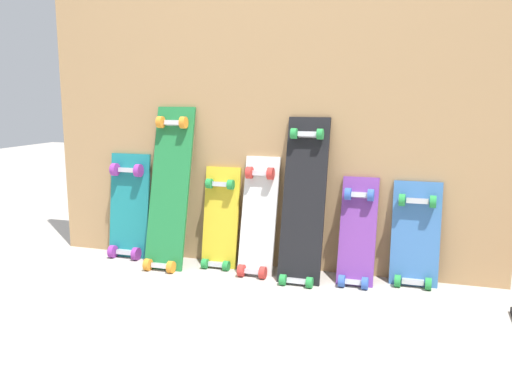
# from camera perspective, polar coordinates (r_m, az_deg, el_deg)

# --- Properties ---
(ground_plane) EXTENTS (12.00, 12.00, 0.00)m
(ground_plane) POSITION_cam_1_polar(r_m,az_deg,el_deg) (2.81, 0.44, -8.08)
(ground_plane) COLOR #B2AAA0
(plywood_wall_panel) EXTENTS (2.39, 0.04, 1.75)m
(plywood_wall_panel) POSITION_cam_1_polar(r_m,az_deg,el_deg) (2.73, 0.90, 10.12)
(plywood_wall_panel) COLOR tan
(plywood_wall_panel) RESTS_ON ground
(skateboard_teal) EXTENTS (0.23, 0.16, 0.63)m
(skateboard_teal) POSITION_cam_1_polar(r_m,az_deg,el_deg) (3.04, -13.37, -1.98)
(skateboard_teal) COLOR #197A7F
(skateboard_teal) RESTS_ON ground
(skateboard_green) EXTENTS (0.21, 0.29, 0.89)m
(skateboard_green) POSITION_cam_1_polar(r_m,az_deg,el_deg) (2.82, -9.24, -0.22)
(skateboard_green) COLOR #1E7238
(skateboard_green) RESTS_ON ground
(skateboard_yellow) EXTENTS (0.19, 0.17, 0.59)m
(skateboard_yellow) POSITION_cam_1_polar(r_m,az_deg,el_deg) (2.80, -3.82, -3.42)
(skateboard_yellow) COLOR gold
(skateboard_yellow) RESTS_ON ground
(skateboard_white) EXTENTS (0.18, 0.23, 0.65)m
(skateboard_white) POSITION_cam_1_polar(r_m,az_deg,el_deg) (2.69, 0.21, -3.24)
(skateboard_white) COLOR silver
(skateboard_white) RESTS_ON ground
(skateboard_black) EXTENTS (0.21, 0.28, 0.85)m
(skateboard_black) POSITION_cam_1_polar(r_m,az_deg,el_deg) (2.58, 5.04, -1.63)
(skateboard_black) COLOR black
(skateboard_black) RESTS_ON ground
(skateboard_purple) EXTENTS (0.17, 0.23, 0.57)m
(skateboard_purple) POSITION_cam_1_polar(r_m,az_deg,el_deg) (2.60, 10.69, -4.85)
(skateboard_purple) COLOR #6B338C
(skateboard_purple) RESTS_ON ground
(skateboard_blue) EXTENTS (0.22, 0.15, 0.56)m
(skateboard_blue) POSITION_cam_1_polar(r_m,az_deg,el_deg) (2.63, 16.55, -5.00)
(skateboard_blue) COLOR #386BAD
(skateboard_blue) RESTS_ON ground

